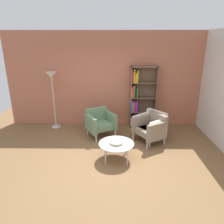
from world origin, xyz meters
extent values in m
plane|color=brown|center=(0.00, 0.00, 0.00)|extent=(8.32, 8.32, 0.00)
cube|color=#B2664C|center=(0.00, 2.46, 1.45)|extent=(6.40, 0.12, 2.90)
cube|color=brown|center=(0.63, 2.23, 0.95)|extent=(0.03, 0.30, 1.90)
cube|color=brown|center=(1.40, 2.23, 0.95)|extent=(0.03, 0.30, 1.90)
cube|color=brown|center=(1.01, 2.23, 1.89)|extent=(0.80, 0.30, 0.03)
cube|color=brown|center=(1.01, 2.23, 0.01)|extent=(0.80, 0.30, 0.03)
cube|color=brown|center=(1.01, 2.37, 0.95)|extent=(0.80, 0.02, 1.90)
cube|color=brown|center=(1.01, 2.23, 0.49)|extent=(0.76, 0.28, 0.02)
cube|color=brown|center=(1.01, 2.23, 0.95)|extent=(0.76, 0.28, 0.02)
cube|color=brown|center=(1.01, 2.23, 1.41)|extent=(0.76, 0.28, 0.02)
cube|color=white|center=(0.66, 2.18, 0.18)|extent=(0.03, 0.17, 0.28)
cube|color=green|center=(0.70, 2.18, 0.20)|extent=(0.04, 0.19, 0.32)
cube|color=black|center=(0.75, 2.19, 0.18)|extent=(0.03, 0.20, 0.27)
cube|color=blue|center=(0.80, 2.17, 0.21)|extent=(0.04, 0.17, 0.34)
cube|color=black|center=(0.84, 2.20, 0.24)|extent=(0.02, 0.22, 0.40)
cube|color=blue|center=(0.66, 2.18, 0.70)|extent=(0.04, 0.18, 0.40)
cube|color=yellow|center=(0.70, 2.19, 0.66)|extent=(0.02, 0.21, 0.31)
cube|color=red|center=(0.74, 2.21, 0.68)|extent=(0.03, 0.24, 0.36)
cube|color=purple|center=(0.77, 2.20, 0.66)|extent=(0.02, 0.22, 0.31)
cube|color=purple|center=(0.81, 2.20, 0.68)|extent=(0.04, 0.22, 0.35)
cube|color=yellow|center=(0.65, 2.21, 1.11)|extent=(0.02, 0.24, 0.31)
cube|color=red|center=(0.69, 2.19, 1.14)|extent=(0.04, 0.19, 0.36)
cube|color=olive|center=(0.74, 2.19, 1.15)|extent=(0.02, 0.21, 0.38)
cube|color=black|center=(0.78, 2.18, 1.11)|extent=(0.04, 0.17, 0.29)
cube|color=green|center=(0.82, 2.19, 1.12)|extent=(0.02, 0.20, 0.32)
cube|color=red|center=(0.65, 2.22, 1.62)|extent=(0.02, 0.25, 0.40)
cube|color=red|center=(0.68, 2.22, 1.58)|extent=(0.02, 0.25, 0.31)
cube|color=yellow|center=(0.71, 2.17, 1.62)|extent=(0.02, 0.17, 0.39)
cube|color=orange|center=(0.76, 2.22, 1.56)|extent=(0.04, 0.25, 0.29)
cube|color=yellow|center=(0.81, 2.19, 1.60)|extent=(0.03, 0.21, 0.35)
cylinder|color=silver|center=(0.18, 0.26, 0.39)|extent=(0.80, 0.80, 0.02)
cylinder|color=silver|center=(-0.06, 0.02, 0.19)|extent=(0.03, 0.03, 0.38)
cylinder|color=silver|center=(0.42, 0.02, 0.19)|extent=(0.03, 0.03, 0.38)
cylinder|color=silver|center=(-0.06, 0.50, 0.19)|extent=(0.03, 0.03, 0.38)
cylinder|color=silver|center=(0.42, 0.50, 0.19)|extent=(0.03, 0.03, 0.38)
cylinder|color=beige|center=(0.18, 0.26, 0.41)|extent=(0.13, 0.13, 0.02)
cylinder|color=beige|center=(0.18, 0.26, 0.43)|extent=(0.32, 0.32, 0.02)
torus|color=beige|center=(0.18, 0.26, 0.44)|extent=(0.32, 0.32, 0.02)
cube|color=slate|center=(-0.26, 1.49, 0.32)|extent=(0.85, 0.83, 0.16)
cube|color=slate|center=(-0.40, 1.72, 0.59)|extent=(0.61, 0.43, 0.38)
cube|color=slate|center=(-0.52, 1.31, 0.43)|extent=(0.40, 0.58, 0.46)
cube|color=slate|center=(0.02, 1.63, 0.43)|extent=(0.40, 0.58, 0.46)
cylinder|color=silver|center=(-0.36, 1.07, 0.12)|extent=(0.04, 0.04, 0.24)
cylinder|color=silver|center=(0.16, 1.37, 0.12)|extent=(0.04, 0.04, 0.24)
cylinder|color=silver|center=(-0.66, 1.56, 0.12)|extent=(0.04, 0.04, 0.24)
cylinder|color=silver|center=(-0.14, 1.87, 0.12)|extent=(0.04, 0.04, 0.24)
cube|color=gray|center=(1.07, 1.11, 0.32)|extent=(0.83, 0.85, 0.16)
cube|color=gray|center=(1.30, 1.24, 0.59)|extent=(0.43, 0.61, 0.38)
cube|color=gray|center=(0.89, 1.36, 0.43)|extent=(0.58, 0.40, 0.46)
cube|color=gray|center=(1.21, 0.83, 0.43)|extent=(0.58, 0.40, 0.46)
cylinder|color=silver|center=(0.65, 1.20, 0.12)|extent=(0.04, 0.04, 0.24)
cylinder|color=silver|center=(0.95, 0.69, 0.12)|extent=(0.04, 0.04, 0.24)
cylinder|color=silver|center=(1.14, 1.50, 0.12)|extent=(0.04, 0.04, 0.24)
cylinder|color=silver|center=(1.45, 0.99, 0.12)|extent=(0.04, 0.04, 0.24)
cube|color=white|center=(1.09, 1.27, 0.32)|extent=(0.85, 0.86, 0.16)
cube|color=white|center=(1.30, 1.44, 0.59)|extent=(0.50, 0.57, 0.38)
cube|color=white|center=(0.88, 1.50, 0.43)|extent=(0.54, 0.47, 0.46)
cube|color=white|center=(1.27, 1.02, 0.43)|extent=(0.54, 0.47, 0.46)
cylinder|color=silver|center=(0.66, 1.31, 0.12)|extent=(0.04, 0.04, 0.24)
cylinder|color=silver|center=(1.04, 0.84, 0.12)|extent=(0.04, 0.04, 0.24)
cylinder|color=silver|center=(1.11, 1.68, 0.12)|extent=(0.04, 0.04, 0.24)
cylinder|color=silver|center=(1.49, 1.21, 0.12)|extent=(0.04, 0.04, 0.24)
cylinder|color=silver|center=(-1.73, 2.13, 0.01)|extent=(0.28, 0.28, 0.02)
cylinder|color=silver|center=(-1.73, 2.13, 0.85)|extent=(0.03, 0.03, 1.65)
cone|color=white|center=(-1.73, 2.13, 1.65)|extent=(0.32, 0.32, 0.18)
camera|label=1|loc=(0.13, -3.92, 2.58)|focal=33.04mm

